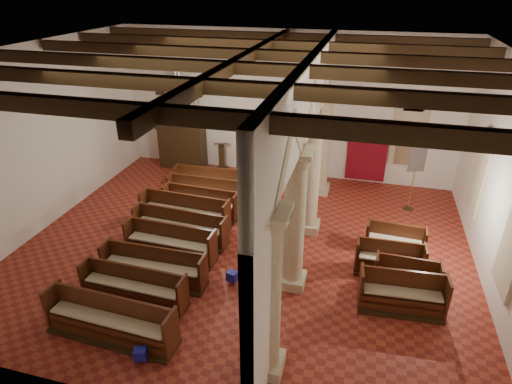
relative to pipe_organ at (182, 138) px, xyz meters
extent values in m
plane|color=maroon|center=(4.50, -5.50, -1.37)|extent=(14.00, 14.00, 0.00)
plane|color=black|center=(4.50, -5.50, 4.63)|extent=(14.00, 14.00, 0.00)
cube|color=white|center=(4.50, 0.50, 1.63)|extent=(14.00, 0.02, 6.00)
cube|color=white|center=(4.50, -11.50, 1.63)|extent=(14.00, 0.02, 6.00)
cube|color=white|center=(-2.50, -5.50, 1.63)|extent=(0.02, 12.00, 6.00)
cube|color=white|center=(11.50, -5.50, 1.63)|extent=(0.02, 12.00, 6.00)
cube|color=beige|center=(6.30, -10.00, -1.22)|extent=(0.75, 0.75, 0.30)
cylinder|color=beige|center=(6.30, -10.00, 0.58)|extent=(0.56, 0.56, 3.30)
cube|color=beige|center=(6.30, -7.00, -1.22)|extent=(0.75, 0.75, 0.30)
cylinder|color=beige|center=(6.30, -7.00, 0.58)|extent=(0.56, 0.56, 3.30)
cube|color=beige|center=(6.30, -4.00, -1.22)|extent=(0.75, 0.75, 0.30)
cylinder|color=beige|center=(6.30, -4.00, 0.58)|extent=(0.56, 0.56, 3.30)
cube|color=beige|center=(6.30, -1.00, -1.22)|extent=(0.75, 0.75, 0.30)
cylinder|color=beige|center=(6.30, -1.00, 0.58)|extent=(0.56, 0.56, 3.30)
cube|color=white|center=(6.30, -5.50, 3.66)|extent=(0.25, 11.90, 1.93)
cube|color=#387E5B|center=(11.48, -3.00, 0.83)|extent=(0.03, 1.00, 2.20)
cube|color=#387E5B|center=(9.50, 0.48, 0.83)|extent=(1.00, 0.03, 2.20)
cube|color=#31210F|center=(0.00, 0.00, -0.47)|extent=(2.00, 0.80, 1.80)
cube|color=#31210F|center=(0.00, 0.00, 0.53)|extent=(2.10, 0.85, 0.20)
cube|color=#3A2712|center=(1.83, 0.00, -1.31)|extent=(0.63, 0.63, 0.11)
cube|color=#3A2712|center=(1.83, 0.00, -0.75)|extent=(0.31, 0.31, 1.25)
cube|color=#3A2712|center=(1.83, -0.09, -0.07)|extent=(0.66, 0.58, 0.22)
cube|color=maroon|center=(8.00, 0.42, -0.22)|extent=(1.60, 0.06, 2.10)
cylinder|color=gold|center=(8.00, 0.40, 0.88)|extent=(1.80, 0.04, 0.04)
cone|color=#31210F|center=(9.71, -1.56, -1.30)|extent=(0.40, 0.40, 0.13)
cylinder|color=gold|center=(9.71, -1.56, -0.02)|extent=(0.04, 0.04, 2.69)
cylinder|color=gold|center=(9.71, -1.56, 1.21)|extent=(0.30, 0.75, 0.03)
cube|color=navy|center=(9.71, -1.58, 0.65)|extent=(0.59, 0.23, 0.95)
cube|color=navy|center=(3.53, -10.55, -1.13)|extent=(0.33, 0.29, 0.28)
cube|color=#163997|center=(4.67, -7.39, -1.13)|extent=(0.34, 0.30, 0.29)
cube|color=navy|center=(4.68, -5.95, -1.11)|extent=(0.38, 0.34, 0.32)
cylinder|color=white|center=(1.88, -9.45, -1.21)|extent=(0.87, 0.35, 0.09)
cylinder|color=white|center=(1.90, -8.34, -1.21)|extent=(0.90, 0.31, 0.09)
cube|color=#31210F|center=(2.53, -10.07, -1.32)|extent=(3.30, 0.92, 0.11)
cube|color=#582912|center=(2.53, -10.13, -1.02)|extent=(3.13, 0.58, 0.49)
cube|color=#582912|center=(2.53, -9.88, -0.75)|extent=(3.11, 0.23, 1.03)
cube|color=#582912|center=(0.93, -10.05, -0.75)|extent=(0.11, 0.65, 1.03)
cube|color=#582912|center=(4.12, -10.05, -0.75)|extent=(0.11, 0.65, 1.03)
cube|color=#C2B28F|center=(2.53, -10.13, -0.75)|extent=(3.00, 0.53, 0.05)
cube|color=#31210F|center=(2.41, -8.78, -1.32)|extent=(2.93, 0.79, 0.10)
cube|color=#542A12|center=(2.41, -8.83, -1.05)|extent=(2.77, 0.49, 0.44)
cube|color=#542A12|center=(2.41, -8.61, -0.80)|extent=(2.76, 0.16, 0.94)
cube|color=#542A12|center=(0.99, -8.76, -0.80)|extent=(0.09, 0.59, 0.94)
cube|color=#542A12|center=(3.82, -8.76, -0.80)|extent=(0.09, 0.59, 0.94)
cube|color=#C2B28F|center=(2.41, -8.83, -0.80)|extent=(2.66, 0.44, 0.05)
cube|color=#31210F|center=(2.53, -7.88, -1.32)|extent=(3.02, 0.74, 0.10)
cube|color=#531B11|center=(2.53, -7.93, -1.04)|extent=(2.87, 0.43, 0.46)
cube|color=#531B11|center=(2.53, -7.70, -0.79)|extent=(2.87, 0.10, 0.96)
cube|color=#531B11|center=(1.05, -7.86, -0.79)|extent=(0.08, 0.61, 0.96)
cube|color=#531B11|center=(4.00, -7.86, -0.79)|extent=(0.08, 0.61, 0.96)
cube|color=#C2B28F|center=(2.53, -7.93, -0.79)|extent=(2.76, 0.39, 0.05)
cube|color=#31210F|center=(2.47, -6.67, -1.32)|extent=(2.86, 0.83, 0.10)
cube|color=#4C2110|center=(2.47, -6.73, -1.03)|extent=(2.70, 0.51, 0.47)
cube|color=#4C2110|center=(2.47, -6.49, -0.77)|extent=(2.69, 0.17, 0.99)
cube|color=#4C2110|center=(1.09, -6.65, -0.77)|extent=(0.10, 0.63, 0.99)
cube|color=#4C2110|center=(3.86, -6.65, -0.77)|extent=(0.10, 0.63, 0.99)
cube|color=#C2B28F|center=(2.47, -6.73, -0.77)|extent=(2.59, 0.47, 0.05)
cube|color=#31210F|center=(2.36, -5.71, -1.32)|extent=(3.19, 0.87, 0.10)
cube|color=#532511|center=(2.36, -5.76, -1.05)|extent=(3.03, 0.56, 0.45)
cube|color=#532511|center=(2.36, -5.53, -0.79)|extent=(3.01, 0.23, 0.95)
cube|color=#532511|center=(0.82, -5.69, -0.79)|extent=(0.10, 0.60, 0.95)
cube|color=#532511|center=(3.91, -5.69, -0.79)|extent=(0.10, 0.60, 0.95)
cube|color=#C2B28F|center=(2.36, -5.76, -0.79)|extent=(2.91, 0.52, 0.05)
cube|color=#31210F|center=(2.15, -4.85, -1.32)|extent=(3.18, 0.92, 0.11)
cube|color=#4D1910|center=(2.15, -4.90, -1.01)|extent=(3.01, 0.58, 0.49)
cube|color=#4D1910|center=(2.15, -4.65, -0.74)|extent=(3.00, 0.22, 1.04)
cube|color=#4D1910|center=(0.62, -4.83, -0.74)|extent=(0.11, 0.66, 1.04)
cube|color=#4D1910|center=(3.69, -4.83, -0.74)|extent=(0.11, 0.66, 1.04)
cube|color=#C2B28F|center=(2.15, -4.90, -0.74)|extent=(2.89, 0.53, 0.05)
cube|color=#31210F|center=(2.40, -3.99, -1.32)|extent=(2.79, 0.81, 0.10)
cube|color=#4F1811|center=(2.40, -4.04, -1.05)|extent=(2.63, 0.50, 0.45)
cube|color=#4F1811|center=(2.40, -3.81, -0.80)|extent=(2.61, 0.17, 0.95)
cube|color=#4F1811|center=(1.06, -3.97, -0.80)|extent=(0.09, 0.60, 0.95)
cube|color=#4F1811|center=(3.75, -3.97, -0.80)|extent=(0.09, 0.60, 0.95)
cube|color=#C2B28F|center=(2.40, -4.04, -0.80)|extent=(2.52, 0.46, 0.05)
cube|color=#31210F|center=(2.23, -3.02, -1.32)|extent=(3.00, 0.66, 0.09)
cube|color=#4E2010|center=(2.23, -3.06, -1.07)|extent=(2.85, 0.38, 0.42)
cube|color=#4E2010|center=(2.23, -2.85, -0.83)|extent=(2.85, 0.07, 0.89)
cube|color=#4E2010|center=(0.77, -3.00, -0.83)|extent=(0.07, 0.56, 0.89)
cube|color=#4E2010|center=(3.69, -3.00, -0.83)|extent=(0.07, 0.56, 0.89)
cube|color=#C2B28F|center=(2.23, -3.06, -0.83)|extent=(2.73, 0.34, 0.05)
cube|color=#31210F|center=(2.06, -2.12, -1.32)|extent=(2.92, 0.78, 0.10)
cube|color=#4D2310|center=(2.06, -2.16, -1.06)|extent=(2.76, 0.49, 0.43)
cube|color=#4D2310|center=(2.06, -1.95, -0.82)|extent=(2.74, 0.18, 0.90)
cube|color=#4D2310|center=(0.65, -2.10, -0.82)|extent=(0.09, 0.57, 0.90)
cube|color=#4D2310|center=(3.47, -2.10, -0.82)|extent=(0.09, 0.57, 0.90)
cube|color=#C2B28F|center=(2.06, -2.16, -0.82)|extent=(2.65, 0.45, 0.05)
cube|color=#31210F|center=(9.21, -7.30, -1.32)|extent=(2.20, 0.89, 0.11)
cube|color=#521811|center=(9.21, -7.35, -1.02)|extent=(2.03, 0.56, 0.48)
cube|color=#521811|center=(9.21, -7.10, -0.75)|extent=(2.01, 0.21, 1.02)
cube|color=#521811|center=(8.17, -7.28, -0.75)|extent=(0.12, 0.65, 1.02)
cube|color=#521811|center=(10.25, -7.28, -0.75)|extent=(0.12, 0.65, 1.02)
cube|color=#C2B28F|center=(9.21, -7.35, -0.75)|extent=(1.95, 0.51, 0.05)
cube|color=#31210F|center=(9.38, -6.40, -1.33)|extent=(1.75, 0.69, 0.09)
cube|color=#502311|center=(9.38, -6.45, -1.07)|extent=(1.59, 0.41, 0.41)
cube|color=#502311|center=(9.38, -6.24, -0.85)|extent=(1.58, 0.11, 0.87)
cube|color=#502311|center=(8.55, -6.38, -0.85)|extent=(0.08, 0.55, 0.87)
cube|color=#502311|center=(10.21, -6.38, -0.85)|extent=(0.08, 0.55, 0.87)
cube|color=#C2B28F|center=(9.38, -6.45, -0.85)|extent=(1.52, 0.37, 0.05)
cube|color=#31210F|center=(8.92, -5.81, -1.32)|extent=(1.95, 0.76, 0.10)
cube|color=#502011|center=(8.92, -5.86, -1.05)|extent=(1.79, 0.45, 0.45)
cube|color=#502011|center=(8.92, -5.63, -0.80)|extent=(1.78, 0.13, 0.94)
cube|color=#502011|center=(7.99, -5.79, -0.80)|extent=(0.09, 0.60, 0.94)
cube|color=#502011|center=(9.85, -5.79, -0.80)|extent=(0.09, 0.60, 0.94)
cube|color=#C2B28F|center=(8.92, -5.86, -0.80)|extent=(1.72, 0.41, 0.05)
cube|color=#31210F|center=(9.10, -4.72, -1.32)|extent=(1.81, 0.77, 0.10)
cube|color=#552612|center=(9.10, -4.76, -1.06)|extent=(1.64, 0.47, 0.43)
cube|color=#552612|center=(9.10, -4.54, -0.82)|extent=(1.62, 0.16, 0.91)
cube|color=#552612|center=(8.25, -4.70, -0.82)|extent=(0.10, 0.58, 0.91)
cube|color=#552612|center=(9.95, -4.70, -0.82)|extent=(0.10, 0.58, 0.91)
cube|color=#C2B28F|center=(9.10, -4.76, -0.82)|extent=(1.58, 0.43, 0.05)
camera|label=1|loc=(7.81, -16.54, 6.42)|focal=30.00mm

